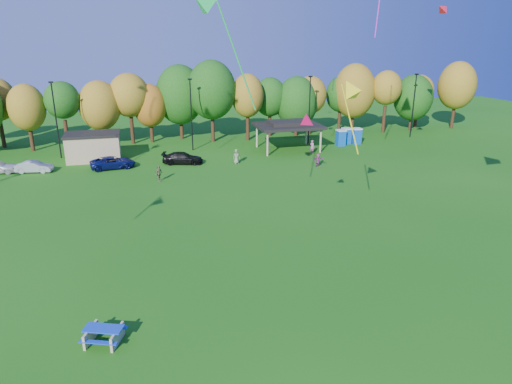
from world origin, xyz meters
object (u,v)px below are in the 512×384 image
object	(u,v)px
car_b	(34,167)
car_c	(113,163)
porta_potties	(348,136)
picnic_table	(104,334)
car_d	(183,158)

from	to	relation	value
car_b	car_c	bearing A→B (deg)	-83.58
porta_potties	car_b	xyz separation A→B (m)	(-38.90, -3.92, -0.47)
car_b	car_c	size ratio (longest dim) A/B	0.78
car_c	porta_potties	bearing A→B (deg)	-89.71
picnic_table	car_d	distance (m)	32.80
porta_potties	picnic_table	bearing A→B (deg)	-129.67
porta_potties	car_b	world-z (taller)	porta_potties
porta_potties	car_d	world-z (taller)	porta_potties
car_d	porta_potties	bearing A→B (deg)	-63.84
porta_potties	car_d	size ratio (longest dim) A/B	0.81
picnic_table	car_c	distance (m)	32.00
car_b	car_d	distance (m)	15.95
car_b	car_c	xyz separation A→B (m)	(8.18, -0.54, 0.05)
car_b	car_c	distance (m)	8.20
picnic_table	car_d	xyz separation A→B (m)	(7.26, 31.98, 0.21)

